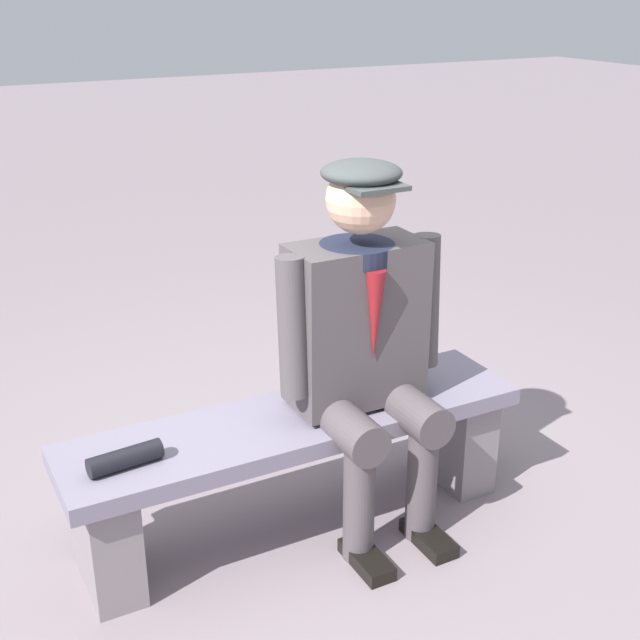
{
  "coord_description": "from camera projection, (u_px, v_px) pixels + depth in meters",
  "views": [
    {
      "loc": [
        1.16,
        2.38,
        1.91
      ],
      "look_at": [
        -0.1,
        0.0,
        0.81
      ],
      "focal_mm": 47.28,
      "sensor_mm": 36.0,
      "label": 1
    }
  ],
  "objects": [
    {
      "name": "seated_man",
      "position": [
        363.0,
        333.0,
        2.94
      ],
      "size": [
        0.64,
        0.58,
        1.36
      ],
      "color": "#4E474A",
      "rests_on": "ground"
    },
    {
      "name": "rolled_magazine",
      "position": [
        125.0,
        458.0,
        2.66
      ],
      "size": [
        0.24,
        0.09,
        0.07
      ],
      "primitive_type": "cylinder",
      "rotation": [
        0.0,
        1.57,
        0.1
      ],
      "color": "black",
      "rests_on": "bench"
    },
    {
      "name": "ground_plane",
      "position": [
        298.0,
        524.0,
        3.17
      ],
      "size": [
        30.0,
        30.0,
        0.0
      ],
      "primitive_type": "plane",
      "color": "gray"
    },
    {
      "name": "bench",
      "position": [
        297.0,
        452.0,
        3.05
      ],
      "size": [
        1.69,
        0.42,
        0.46
      ],
      "color": "slate",
      "rests_on": "ground"
    }
  ]
}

